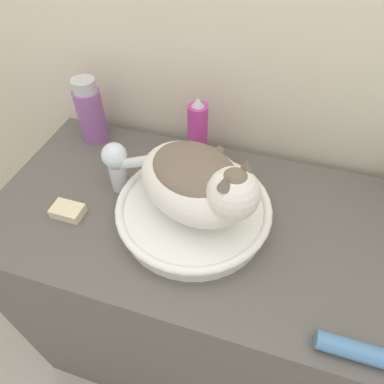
{
  "coord_description": "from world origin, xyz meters",
  "views": [
    {
      "loc": [
        0.1,
        -0.24,
        1.48
      ],
      "look_at": [
        -0.05,
        0.24,
        0.94
      ],
      "focal_mm": 32.0,
      "sensor_mm": 36.0,
      "label": 1
    }
  ],
  "objects_px": {
    "cat": "(199,181)",
    "cream_tube": "(367,354)",
    "faucet": "(119,164)",
    "spray_bottle_trigger": "(197,133)",
    "mouthwash_bottle": "(90,112)",
    "soap_bar": "(68,211)"
  },
  "relations": [
    {
      "from": "faucet",
      "to": "soap_bar",
      "type": "relative_size",
      "value": 2.07
    },
    {
      "from": "faucet",
      "to": "spray_bottle_trigger",
      "type": "relative_size",
      "value": 0.8
    },
    {
      "from": "faucet",
      "to": "spray_bottle_trigger",
      "type": "bearing_deg",
      "value": 60.31
    },
    {
      "from": "faucet",
      "to": "cream_tube",
      "type": "xyz_separation_m",
      "value": [
        0.58,
        -0.25,
        -0.07
      ]
    },
    {
      "from": "spray_bottle_trigger",
      "to": "soap_bar",
      "type": "bearing_deg",
      "value": -129.57
    },
    {
      "from": "faucet",
      "to": "mouthwash_bottle",
      "type": "distance_m",
      "value": 0.24
    },
    {
      "from": "cat",
      "to": "faucet",
      "type": "height_order",
      "value": "cat"
    },
    {
      "from": "cream_tube",
      "to": "cat",
      "type": "bearing_deg",
      "value": 150.64
    },
    {
      "from": "cat",
      "to": "mouthwash_bottle",
      "type": "xyz_separation_m",
      "value": [
        -0.38,
        0.22,
        -0.04
      ]
    },
    {
      "from": "cat",
      "to": "faucet",
      "type": "xyz_separation_m",
      "value": [
        -0.21,
        0.05,
        -0.05
      ]
    },
    {
      "from": "mouthwash_bottle",
      "to": "cream_tube",
      "type": "height_order",
      "value": "mouthwash_bottle"
    },
    {
      "from": "mouthwash_bottle",
      "to": "soap_bar",
      "type": "relative_size",
      "value": 2.55
    },
    {
      "from": "spray_bottle_trigger",
      "to": "soap_bar",
      "type": "xyz_separation_m",
      "value": [
        -0.24,
        -0.29,
        -0.08
      ]
    },
    {
      "from": "spray_bottle_trigger",
      "to": "mouthwash_bottle",
      "type": "height_order",
      "value": "spray_bottle_trigger"
    },
    {
      "from": "cat",
      "to": "spray_bottle_trigger",
      "type": "bearing_deg",
      "value": 134.91
    },
    {
      "from": "cat",
      "to": "cream_tube",
      "type": "relative_size",
      "value": 2.0
    },
    {
      "from": "spray_bottle_trigger",
      "to": "cream_tube",
      "type": "distance_m",
      "value": 0.61
    },
    {
      "from": "faucet",
      "to": "soap_bar",
      "type": "height_order",
      "value": "faucet"
    },
    {
      "from": "cat",
      "to": "cream_tube",
      "type": "bearing_deg",
      "value": -1.58
    },
    {
      "from": "spray_bottle_trigger",
      "to": "soap_bar",
      "type": "relative_size",
      "value": 2.59
    },
    {
      "from": "cat",
      "to": "mouthwash_bottle",
      "type": "height_order",
      "value": "cat"
    },
    {
      "from": "mouthwash_bottle",
      "to": "soap_bar",
      "type": "xyz_separation_m",
      "value": [
        0.08,
        -0.29,
        -0.08
      ]
    }
  ]
}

